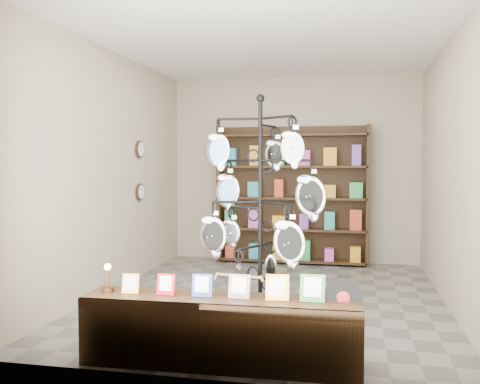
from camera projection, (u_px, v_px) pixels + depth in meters
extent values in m
plane|color=slate|center=(270.00, 298.00, 6.37)|extent=(5.00, 5.00, 0.00)
plane|color=#ADA38C|center=(294.00, 170.00, 8.73)|extent=(4.00, 0.00, 4.00)
plane|color=#ADA38C|center=(217.00, 177.00, 3.85)|extent=(4.00, 0.00, 4.00)
plane|color=#ADA38C|center=(113.00, 171.00, 6.71)|extent=(0.00, 5.00, 5.00)
plane|color=#ADA38C|center=(450.00, 172.00, 5.88)|extent=(0.00, 5.00, 5.00)
plane|color=white|center=(271.00, 43.00, 6.21)|extent=(5.00, 5.00, 0.00)
cylinder|color=black|center=(260.00, 345.00, 4.64)|extent=(0.55, 0.55, 0.03)
cylinder|color=black|center=(260.00, 225.00, 4.59)|extent=(0.05, 0.05, 2.13)
sphere|color=black|center=(260.00, 98.00, 4.53)|extent=(0.07, 0.07, 0.07)
ellipsoid|color=silver|center=(271.00, 267.00, 4.81)|extent=(0.12, 0.07, 0.22)
cube|color=#BE7D4F|center=(238.00, 276.00, 4.37)|extent=(0.40, 0.09, 0.04)
cube|color=black|center=(221.00, 331.00, 4.23)|extent=(2.21, 0.50, 0.54)
cube|color=gold|center=(131.00, 284.00, 4.35)|extent=(0.14, 0.05, 0.16)
cube|color=#B20E1A|center=(166.00, 284.00, 4.29)|extent=(0.15, 0.06, 0.17)
cube|color=#263FA5|center=(202.00, 285.00, 4.24)|extent=(0.16, 0.06, 0.18)
cube|color=#E54C33|center=(239.00, 286.00, 4.18)|extent=(0.17, 0.06, 0.19)
cube|color=gold|center=(277.00, 287.00, 4.12)|extent=(0.18, 0.06, 0.20)
cube|color=#337233|center=(313.00, 288.00, 4.07)|extent=(0.19, 0.07, 0.21)
cylinder|color=black|center=(343.00, 298.00, 4.09)|extent=(0.30, 0.08, 0.29)
cylinder|color=#B20E1A|center=(343.00, 298.00, 4.08)|extent=(0.10, 0.03, 0.10)
cylinder|color=#432713|center=(108.00, 290.00, 4.39)|extent=(0.10, 0.10, 0.04)
cylinder|color=#432713|center=(108.00, 279.00, 4.38)|extent=(0.02, 0.02, 0.14)
sphere|color=#FFBF59|center=(108.00, 267.00, 4.38)|extent=(0.06, 0.06, 0.06)
cube|color=black|center=(293.00, 194.00, 8.70)|extent=(2.40, 0.04, 2.20)
cube|color=black|center=(221.00, 194.00, 8.79)|extent=(0.06, 0.36, 2.20)
cube|color=black|center=(368.00, 196.00, 8.29)|extent=(0.06, 0.36, 2.20)
cube|color=black|center=(292.00, 260.00, 8.59)|extent=(2.36, 0.36, 0.04)
cube|color=black|center=(292.00, 229.00, 8.57)|extent=(2.36, 0.36, 0.03)
cube|color=black|center=(292.00, 198.00, 8.54)|extent=(2.36, 0.36, 0.04)
cube|color=black|center=(292.00, 167.00, 8.52)|extent=(2.36, 0.36, 0.04)
cube|color=black|center=(292.00, 135.00, 8.49)|extent=(2.36, 0.36, 0.04)
cylinder|color=black|center=(140.00, 149.00, 7.47)|extent=(0.03, 0.24, 0.24)
cylinder|color=black|center=(140.00, 192.00, 7.50)|extent=(0.03, 0.24, 0.24)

